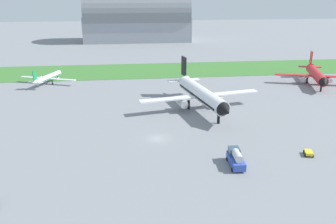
{
  "coord_description": "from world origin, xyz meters",
  "views": [
    {
      "loc": [
        -6.15,
        -74.41,
        33.04
      ],
      "look_at": [
        3.5,
        9.58,
        3.0
      ],
      "focal_mm": 37.82,
      "sensor_mm": 36.0,
      "label": 1
    }
  ],
  "objects_px": {
    "airplane_taxiing_turboprop": "(48,77)",
    "fuel_truck_by_runway": "(236,158)",
    "airplane_midfield_jet": "(201,94)",
    "baggage_cart_near_gate": "(309,153)",
    "airplane_parked_jet_far": "(316,75)"
  },
  "relations": [
    {
      "from": "airplane_parked_jet_far",
      "to": "baggage_cart_near_gate",
      "type": "bearing_deg",
      "value": -12.49
    },
    {
      "from": "baggage_cart_near_gate",
      "to": "fuel_truck_by_runway",
      "type": "bearing_deg",
      "value": 115.81
    },
    {
      "from": "airplane_parked_jet_far",
      "to": "baggage_cart_near_gate",
      "type": "distance_m",
      "value": 61.12
    },
    {
      "from": "airplane_taxiing_turboprop",
      "to": "airplane_parked_jet_far",
      "type": "xyz_separation_m",
      "value": [
        94.83,
        -11.66,
        1.23
      ]
    },
    {
      "from": "fuel_truck_by_runway",
      "to": "airplane_midfield_jet",
      "type": "bearing_deg",
      "value": 3.3
    },
    {
      "from": "airplane_parked_jet_far",
      "to": "fuel_truck_by_runway",
      "type": "relative_size",
      "value": 4.18
    },
    {
      "from": "airplane_parked_jet_far",
      "to": "baggage_cart_near_gate",
      "type": "relative_size",
      "value": 9.93
    },
    {
      "from": "airplane_parked_jet_far",
      "to": "fuel_truck_by_runway",
      "type": "bearing_deg",
      "value": -22.87
    },
    {
      "from": "airplane_midfield_jet",
      "to": "fuel_truck_by_runway",
      "type": "relative_size",
      "value": 5.32
    },
    {
      "from": "airplane_taxiing_turboprop",
      "to": "airplane_midfield_jet",
      "type": "relative_size",
      "value": 0.59
    },
    {
      "from": "airplane_taxiing_turboprop",
      "to": "fuel_truck_by_runway",
      "type": "distance_m",
      "value": 83.37
    },
    {
      "from": "airplane_midfield_jet",
      "to": "baggage_cart_near_gate",
      "type": "distance_m",
      "value": 35.65
    },
    {
      "from": "airplane_parked_jet_far",
      "to": "airplane_midfield_jet",
      "type": "xyz_separation_m",
      "value": [
        -46.08,
        -21.96,
        0.91
      ]
    },
    {
      "from": "airplane_taxiing_turboprop",
      "to": "airplane_midfield_jet",
      "type": "xyz_separation_m",
      "value": [
        48.76,
        -33.62,
        2.15
      ]
    },
    {
      "from": "airplane_taxiing_turboprop",
      "to": "airplane_parked_jet_far",
      "type": "height_order",
      "value": "airplane_parked_jet_far"
    }
  ]
}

